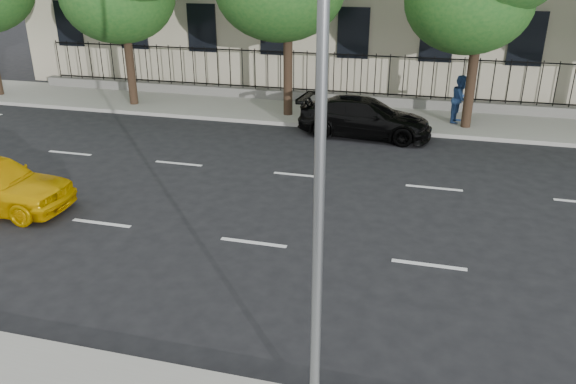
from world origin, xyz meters
name	(u,v)px	position (x,y,z in m)	size (l,w,h in m)	color
ground	(213,302)	(0.00, 0.00, 0.00)	(120.00, 120.00, 0.00)	black
far_sidewalk	(339,114)	(0.00, 14.00, 0.07)	(60.00, 4.00, 0.15)	gray
lane_markings	(279,204)	(0.00, 4.75, 0.01)	(49.60, 4.62, 0.01)	silver
iron_fence	(347,92)	(0.00, 15.70, 0.65)	(30.00, 0.50, 2.20)	slate
street_light	(331,51)	(2.50, -1.77, 5.15)	(0.25, 3.32, 8.05)	slate
black_sedan	(365,117)	(1.36, 11.50, 0.71)	(1.98, 4.86, 1.41)	black
pedestrian_far	(461,99)	(4.73, 13.77, 1.07)	(0.89, 0.70, 1.84)	navy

